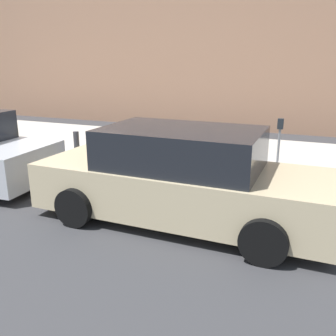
{
  "coord_description": "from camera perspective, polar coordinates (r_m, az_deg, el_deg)",
  "views": [
    {
      "loc": [
        -5.75,
        6.95,
        2.55
      ],
      "look_at": [
        -3.08,
        0.41,
        0.48
      ],
      "focal_mm": 38.89,
      "sensor_mm": 36.0,
      "label": 1
    }
  ],
  "objects": [
    {
      "name": "suitcase_navy_5",
      "position": [
        8.99,
        -7.13,
        2.37
      ],
      "size": [
        0.49,
        0.2,
        0.84
      ],
      "color": "navy",
      "rests_on": "sidewalk_curb"
    },
    {
      "name": "suitcase_silver_3",
      "position": [
        8.56,
        -0.78,
        2.48
      ],
      "size": [
        0.5,
        0.27,
        0.98
      ],
      "color": "#9EA0A8",
      "rests_on": "sidewalk_curb"
    },
    {
      "name": "fire_hydrant",
      "position": [
        9.38,
        -10.94,
        3.66
      ],
      "size": [
        0.39,
        0.21,
        0.77
      ],
      "color": "#D89E0C",
      "rests_on": "sidewalk_curb"
    },
    {
      "name": "suitcase_black_1",
      "position": [
        8.2,
        5.78,
        1.7
      ],
      "size": [
        0.43,
        0.25,
        0.93
      ],
      "color": "black",
      "rests_on": "sidewalk_curb"
    },
    {
      "name": "suitcase_olive_4",
      "position": [
        8.86,
        -3.75,
        2.31
      ],
      "size": [
        0.39,
        0.26,
        0.77
      ],
      "color": "#59601E",
      "rests_on": "sidewalk_curb"
    },
    {
      "name": "parked_car_beige_0",
      "position": [
        5.91,
        2.07,
        -1.64
      ],
      "size": [
        4.79,
        2.0,
        1.55
      ],
      "color": "tan",
      "rests_on": "ground_plane"
    },
    {
      "name": "sidewalk_curb",
      "position": [
        11.34,
        -8.9,
        3.5
      ],
      "size": [
        18.0,
        5.0,
        0.14
      ],
      "primitive_type": "cube",
      "color": "#ADA89E",
      "rests_on": "ground_plane"
    },
    {
      "name": "bollard_post",
      "position": [
        9.57,
        -14.11,
        3.45
      ],
      "size": [
        0.14,
        0.14,
        0.72
      ],
      "primitive_type": "cylinder",
      "color": "#333338",
      "rests_on": "sidewalk_curb"
    },
    {
      "name": "suitcase_teal_0",
      "position": [
        8.14,
        9.09,
        0.84
      ],
      "size": [
        0.36,
        0.27,
        0.74
      ],
      "color": "#0F606B",
      "rests_on": "sidewalk_curb"
    },
    {
      "name": "ground_plane",
      "position": [
        9.37,
        -16.71,
        -0.17
      ],
      "size": [
        40.0,
        40.0,
        0.0
      ],
      "primitive_type": "plane",
      "color": "#333335"
    },
    {
      "name": "parking_meter",
      "position": [
        8.08,
        17.03,
        4.31
      ],
      "size": [
        0.12,
        0.09,
        1.27
      ],
      "color": "slate",
      "rests_on": "sidewalk_curb"
    },
    {
      "name": "suitcase_maroon_2",
      "position": [
        8.44,
        2.73,
        1.95
      ],
      "size": [
        0.39,
        0.22,
        0.88
      ],
      "color": "maroon",
      "rests_on": "sidewalk_curb"
    }
  ]
}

